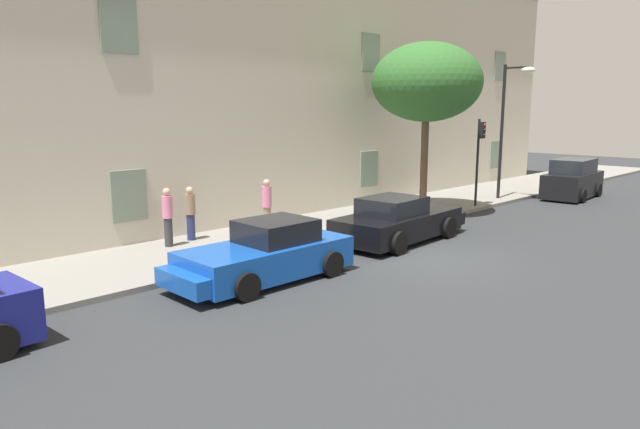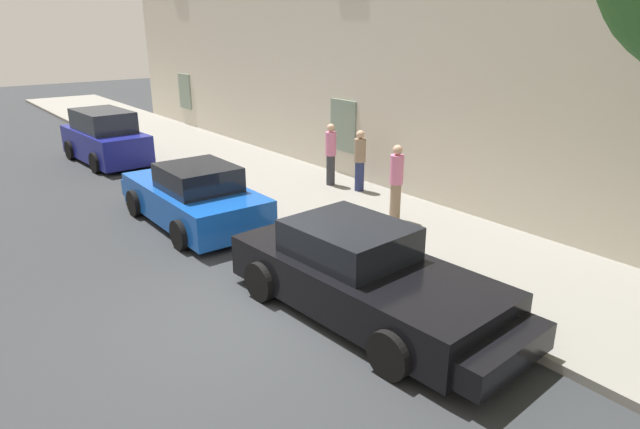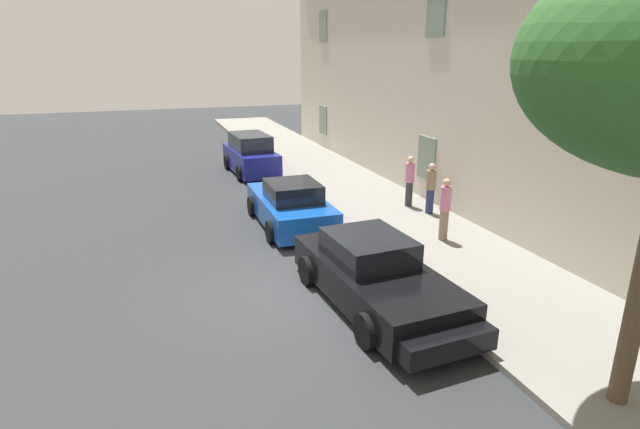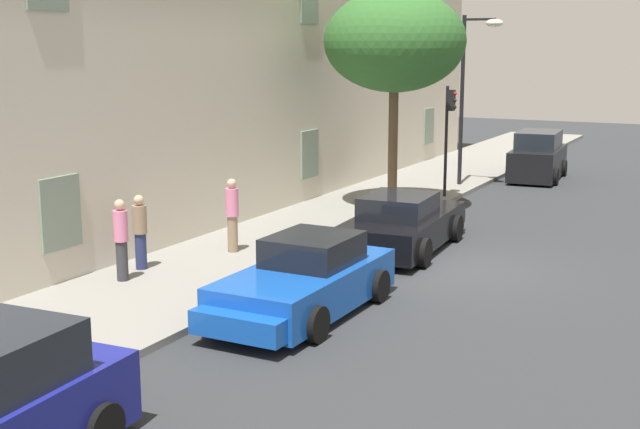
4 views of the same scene
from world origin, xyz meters
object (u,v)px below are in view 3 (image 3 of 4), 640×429
at_px(pedestrian_admiring, 431,188).
at_px(sportscar_red_lead, 289,205).
at_px(pedestrian_bystander, 445,208).
at_px(sportscar_yellow_flank, 379,280).
at_px(pedestrian_strolling, 410,180).
at_px(hatchback_distant, 251,155).

bearing_deg(pedestrian_admiring, sportscar_red_lead, -101.21).
bearing_deg(sportscar_red_lead, pedestrian_bystander, 48.62).
xyz_separation_m(sportscar_yellow_flank, pedestrian_admiring, (-4.98, 4.20, 0.37)).
distance_m(sportscar_red_lead, pedestrian_strolling, 4.25).
xyz_separation_m(pedestrian_strolling, pedestrian_bystander, (3.18, -0.66, 0.02)).
distance_m(hatchback_distant, pedestrian_admiring, 9.07).
height_order(sportscar_yellow_flank, hatchback_distant, hatchback_distant).
bearing_deg(pedestrian_bystander, pedestrian_strolling, 168.30).
xyz_separation_m(sportscar_red_lead, pedestrian_strolling, (-0.03, 4.23, 0.43)).
xyz_separation_m(sportscar_red_lead, sportscar_yellow_flank, (5.87, 0.29, 0.01)).
relative_size(hatchback_distant, pedestrian_strolling, 2.36).
relative_size(pedestrian_strolling, pedestrian_bystander, 0.98).
height_order(hatchback_distant, pedestrian_bystander, pedestrian_bystander).
distance_m(pedestrian_strolling, pedestrian_bystander, 3.25).
xyz_separation_m(sportscar_red_lead, pedestrian_bystander, (3.15, 3.57, 0.45)).
bearing_deg(sportscar_red_lead, hatchback_distant, 177.64).
height_order(pedestrian_strolling, pedestrian_bystander, pedestrian_bystander).
bearing_deg(sportscar_yellow_flank, pedestrian_strolling, 146.23).
bearing_deg(hatchback_distant, sportscar_yellow_flank, -0.04).
distance_m(sportscar_red_lead, hatchback_distant, 7.16).
relative_size(hatchback_distant, pedestrian_admiring, 2.46).
height_order(hatchback_distant, pedestrian_strolling, pedestrian_strolling).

